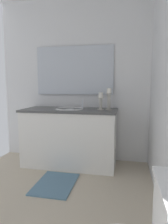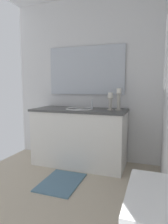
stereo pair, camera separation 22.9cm
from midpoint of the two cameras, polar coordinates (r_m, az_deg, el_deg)
name	(u,v)px [view 2 (the right image)]	position (r m, az deg, el deg)	size (l,w,h in m)	color
floor	(42,201)	(2.22, -8.77, -23.93)	(2.69, 2.33, 0.02)	beige
wall_left	(85,81)	(3.15, 2.53, 8.87)	(0.04, 2.33, 2.45)	white
vanity_cabinet	(80,137)	(2.93, 0.98, -7.11)	(0.58, 1.35, 0.82)	white
sink_basin	(80,112)	(2.86, 1.01, 0.09)	(0.40, 0.40, 0.24)	white
mirror	(86,71)	(3.11, 2.68, 11.73)	(0.02, 1.19, 0.72)	silver
candle_holder_tall	(119,99)	(2.75, 12.27, 3.69)	(0.09, 0.09, 0.30)	#B7B2A5
candle_holder_short	(110,101)	(2.74, 9.90, 3.10)	(0.09, 0.09, 0.24)	#B7B2A5
towel_near_vanity	(168,53)	(1.26, 28.05, 14.79)	(0.22, 0.03, 0.40)	white
bath_mat	(61,182)	(2.52, -3.82, -19.40)	(0.60, 0.44, 0.02)	slate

